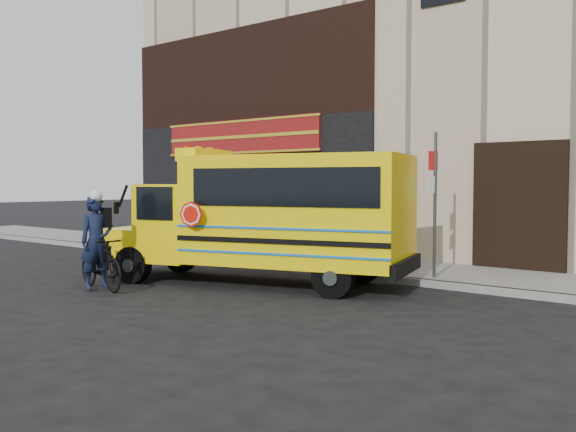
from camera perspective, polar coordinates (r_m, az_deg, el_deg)
The scene contains 8 objects.
ground at distance 13.58m, azimuth -4.88°, elevation -6.29°, with size 120.00×120.00×0.00m, color black.
curb at distance 15.51m, azimuth 1.89°, elevation -4.84°, with size 40.00×0.20×0.15m, color gray.
sidewalk at distance 16.71m, azimuth 5.05°, elevation -4.28°, with size 40.00×3.00×0.15m, color #61605B.
building at distance 22.47m, azimuth 14.51°, elevation 12.99°, with size 20.00×10.70×12.00m.
school_bus at distance 13.64m, azimuth -1.68°, elevation 0.14°, with size 7.22×3.99×2.92m.
sign_pole at distance 14.08m, azimuth 12.89°, elevation 1.32°, with size 0.09×0.28×3.27m.
bicycle at distance 13.64m, azimuth -16.33°, elevation -4.02°, with size 0.52×1.83×1.10m, color black.
cyclist at distance 13.54m, azimuth -16.63°, elevation -2.42°, with size 0.69×0.45×1.88m, color black.
Camera 1 is at (9.40, -9.55, 2.19)m, focal length 40.00 mm.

